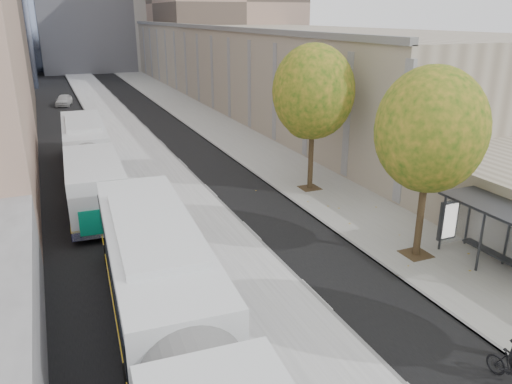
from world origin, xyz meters
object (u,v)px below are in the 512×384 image
bus_near (182,348)px  bus_far (88,159)px  bus_shelter (503,216)px  distant_car (64,100)px

bus_near → bus_far: size_ratio=1.10×
bus_shelter → distant_car: 47.71m
bus_shelter → distant_car: bus_shelter is taller
bus_far → distant_car: 29.09m
bus_far → distant_car: bus_far is taller
bus_shelter → bus_near: (-13.01, -2.33, -0.47)m
bus_far → bus_near: bearing=-86.7°
bus_far → distant_car: bearing=91.9°
bus_shelter → bus_near: bus_near is taller
bus_near → distant_car: bus_near is taller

